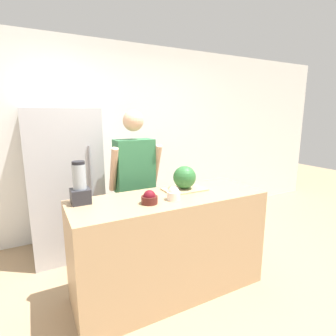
{
  "coord_description": "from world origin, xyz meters",
  "views": [
    {
      "loc": [
        -1.05,
        -1.65,
        1.64
      ],
      "look_at": [
        0.0,
        0.35,
        1.18
      ],
      "focal_mm": 28.0,
      "sensor_mm": 36.0,
      "label": 1
    }
  ],
  "objects": [
    {
      "name": "ground_plane",
      "position": [
        0.0,
        0.0,
        0.0
      ],
      "size": [
        14.0,
        14.0,
        0.0
      ],
      "primitive_type": "plane",
      "color": "tan"
    },
    {
      "name": "wall_back",
      "position": [
        0.0,
        1.96,
        1.3
      ],
      "size": [
        8.0,
        0.06,
        2.6
      ],
      "color": "white",
      "rests_on": "ground_plane"
    },
    {
      "name": "counter_island",
      "position": [
        0.0,
        0.32,
        0.46
      ],
      "size": [
        1.74,
        0.63,
        0.93
      ],
      "color": "tan",
      "rests_on": "ground_plane"
    },
    {
      "name": "refrigerator",
      "position": [
        -0.74,
        1.55,
        0.85
      ],
      "size": [
        0.78,
        0.76,
        1.7
      ],
      "color": "#B7B7BC",
      "rests_on": "ground_plane"
    },
    {
      "name": "person",
      "position": [
        -0.08,
        0.97,
        0.87
      ],
      "size": [
        0.55,
        0.27,
        1.69
      ],
      "color": "#333338",
      "rests_on": "ground_plane"
    },
    {
      "name": "cutting_board",
      "position": [
        0.22,
        0.42,
        0.94
      ],
      "size": [
        0.4,
        0.26,
        0.01
      ],
      "color": "tan",
      "rests_on": "counter_island"
    },
    {
      "name": "watermelon",
      "position": [
        0.22,
        0.43,
        1.05
      ],
      "size": [
        0.22,
        0.22,
        0.22
      ],
      "color": "#2D6B33",
      "rests_on": "cutting_board"
    },
    {
      "name": "bowl_cherries",
      "position": [
        -0.24,
        0.22,
        0.98
      ],
      "size": [
        0.13,
        0.13,
        0.11
      ],
      "color": "#511E19",
      "rests_on": "counter_island"
    },
    {
      "name": "bowl_cream",
      "position": [
        -0.02,
        0.21,
        0.98
      ],
      "size": [
        0.11,
        0.11,
        0.12
      ],
      "color": "white",
      "rests_on": "counter_island"
    },
    {
      "name": "blender",
      "position": [
        -0.73,
        0.49,
        1.07
      ],
      "size": [
        0.15,
        0.15,
        0.35
      ],
      "color": "#28282D",
      "rests_on": "counter_island"
    }
  ]
}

